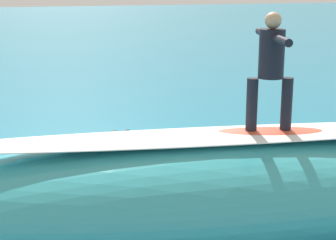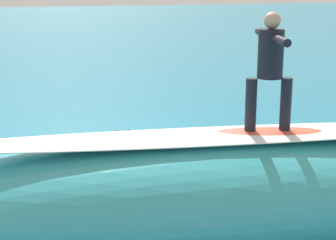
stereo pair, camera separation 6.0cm
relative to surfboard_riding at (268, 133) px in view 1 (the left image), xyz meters
name	(u,v)px [view 1 (the left image)]	position (x,y,z in m)	size (l,w,h in m)	color
ground_plane	(180,171)	(0.30, -3.03, -1.54)	(120.00, 120.00, 0.00)	teal
wave_crest	(210,193)	(0.76, -0.07, -0.79)	(8.88, 2.49, 1.49)	teal
wave_foam_lip	(212,136)	(0.76, -0.07, -0.01)	(7.55, 0.87, 0.08)	white
surfboard_riding	(268,133)	(0.00, 0.00, 0.00)	(1.91, 0.53, 0.09)	#E0563D
surfer_riding	(271,63)	(0.00, 0.00, 0.93)	(0.60, 1.43, 1.52)	black
surfboard_paddling	(105,149)	(1.48, -4.59, -1.50)	(1.95, 0.52, 0.08)	yellow
surfer_paddling	(108,140)	(1.40, -4.69, -1.33)	(1.25, 1.36, 0.30)	black
foam_patch_near	(247,194)	(-0.38, -1.46, -1.47)	(0.72, 0.47, 0.14)	white
foam_patch_mid	(242,143)	(-1.43, -4.21, -1.49)	(0.78, 0.69, 0.11)	white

